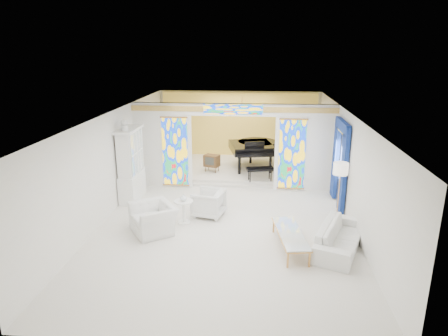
# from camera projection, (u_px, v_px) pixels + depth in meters

# --- Properties ---
(floor) EXTENTS (12.00, 12.00, 0.00)m
(floor) POSITION_uv_depth(u_px,v_px,m) (228.00, 209.00, 12.39)
(floor) COLOR silver
(floor) RESTS_ON ground
(ceiling) EXTENTS (7.00, 12.00, 0.02)m
(ceiling) POSITION_uv_depth(u_px,v_px,m) (229.00, 113.00, 11.52)
(ceiling) COLOR white
(ceiling) RESTS_ON wall_back
(wall_back) EXTENTS (7.00, 0.02, 3.00)m
(wall_back) POSITION_uv_depth(u_px,v_px,m) (239.00, 125.00, 17.67)
(wall_back) COLOR silver
(wall_back) RESTS_ON floor
(wall_front) EXTENTS (7.00, 0.02, 3.00)m
(wall_front) POSITION_uv_depth(u_px,v_px,m) (198.00, 269.00, 6.23)
(wall_front) COLOR silver
(wall_front) RESTS_ON floor
(wall_left) EXTENTS (0.02, 12.00, 3.00)m
(wall_left) POSITION_uv_depth(u_px,v_px,m) (115.00, 160.00, 12.25)
(wall_left) COLOR silver
(wall_left) RESTS_ON floor
(wall_right) EXTENTS (0.02, 12.00, 3.00)m
(wall_right) POSITION_uv_depth(u_px,v_px,m) (348.00, 166.00, 11.65)
(wall_right) COLOR silver
(wall_right) RESTS_ON floor
(partition_wall) EXTENTS (7.00, 0.22, 3.00)m
(partition_wall) POSITION_uv_depth(u_px,v_px,m) (233.00, 143.00, 13.81)
(partition_wall) COLOR silver
(partition_wall) RESTS_ON floor
(stained_glass_left) EXTENTS (0.90, 0.04, 2.40)m
(stained_glass_left) POSITION_uv_depth(u_px,v_px,m) (175.00, 152.00, 13.99)
(stained_glass_left) COLOR gold
(stained_glass_left) RESTS_ON partition_wall
(stained_glass_right) EXTENTS (0.90, 0.04, 2.40)m
(stained_glass_right) POSITION_uv_depth(u_px,v_px,m) (292.00, 155.00, 13.64)
(stained_glass_right) COLOR gold
(stained_glass_right) RESTS_ON partition_wall
(stained_glass_transom) EXTENTS (2.00, 0.04, 0.34)m
(stained_glass_transom) POSITION_uv_depth(u_px,v_px,m) (233.00, 109.00, 13.37)
(stained_glass_transom) COLOR gold
(stained_glass_transom) RESTS_ON partition_wall
(alcove_platform) EXTENTS (6.80, 3.80, 0.18)m
(alcove_platform) POSITION_uv_depth(u_px,v_px,m) (236.00, 168.00, 16.27)
(alcove_platform) COLOR silver
(alcove_platform) RESTS_ON floor
(gold_curtain_back) EXTENTS (6.70, 0.10, 2.90)m
(gold_curtain_back) POSITION_uv_depth(u_px,v_px,m) (239.00, 126.00, 17.56)
(gold_curtain_back) COLOR #F1D654
(gold_curtain_back) RESTS_ON wall_back
(chandelier) EXTENTS (0.48, 0.48, 0.30)m
(chandelier) POSITION_uv_depth(u_px,v_px,m) (242.00, 108.00, 15.44)
(chandelier) COLOR #BD8442
(chandelier) RESTS_ON ceiling
(blue_drapes) EXTENTS (0.14, 1.85, 2.65)m
(blue_drapes) POSITION_uv_depth(u_px,v_px,m) (340.00, 157.00, 12.31)
(blue_drapes) COLOR navy
(blue_drapes) RESTS_ON wall_right
(china_cabinet) EXTENTS (0.56, 1.46, 2.72)m
(china_cabinet) POSITION_uv_depth(u_px,v_px,m) (131.00, 165.00, 12.89)
(china_cabinet) COLOR white
(china_cabinet) RESTS_ON floor
(armchair_left) EXTENTS (1.53, 1.57, 0.77)m
(armchair_left) POSITION_uv_depth(u_px,v_px,m) (153.00, 218.00, 10.76)
(armchair_left) COLOR white
(armchair_left) RESTS_ON floor
(armchair_right) EXTENTS (1.03, 1.02, 0.80)m
(armchair_right) POSITION_uv_depth(u_px,v_px,m) (208.00, 203.00, 11.80)
(armchair_right) COLOR white
(armchair_right) RESTS_ON floor
(sofa) EXTENTS (1.63, 2.41, 0.66)m
(sofa) POSITION_uv_depth(u_px,v_px,m) (340.00, 237.00, 9.85)
(sofa) COLOR white
(sofa) RESTS_ON floor
(side_table) EXTENTS (0.55, 0.55, 0.67)m
(side_table) POSITION_uv_depth(u_px,v_px,m) (184.00, 208.00, 11.30)
(side_table) COLOR white
(side_table) RESTS_ON floor
(vase) EXTENTS (0.25, 0.25, 0.20)m
(vase) POSITION_uv_depth(u_px,v_px,m) (183.00, 197.00, 11.20)
(vase) COLOR white
(vase) RESTS_ON side_table
(coffee_table) EXTENTS (0.88, 2.01, 0.43)m
(coffee_table) POSITION_uv_depth(u_px,v_px,m) (290.00, 234.00, 9.86)
(coffee_table) COLOR white
(coffee_table) RESTS_ON floor
(floor_lamp) EXTENTS (0.49, 0.49, 1.73)m
(floor_lamp) POSITION_uv_depth(u_px,v_px,m) (341.00, 171.00, 11.20)
(floor_lamp) COLOR #BD8442
(floor_lamp) RESTS_ON floor
(grand_piano) EXTENTS (2.14, 3.29, 1.21)m
(grand_piano) POSITION_uv_depth(u_px,v_px,m) (254.00, 147.00, 15.91)
(grand_piano) COLOR black
(grand_piano) RESTS_ON alcove_platform
(tv_console) EXTENTS (0.66, 0.55, 0.65)m
(tv_console) POSITION_uv_depth(u_px,v_px,m) (212.00, 161.00, 15.44)
(tv_console) COLOR #53361E
(tv_console) RESTS_ON alcove_platform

